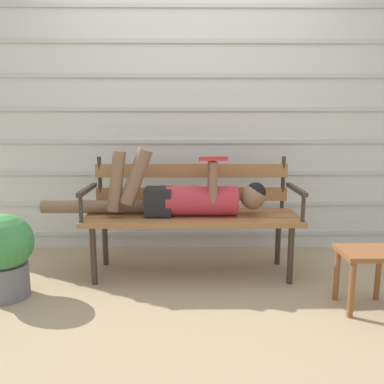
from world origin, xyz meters
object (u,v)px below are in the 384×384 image
object	(u,v)px
park_bench	(192,208)
potted_plant	(5,252)
reclining_person	(182,196)
footstool	(367,264)

from	to	relation	value
park_bench	potted_plant	xyz separation A→B (m)	(-1.25, -0.47, -0.19)
reclining_person	footstool	distance (m)	1.33
park_bench	potted_plant	world-z (taller)	park_bench
reclining_person	potted_plant	xyz separation A→B (m)	(-1.17, -0.40, -0.30)
potted_plant	park_bench	bearing A→B (deg)	20.54
footstool	potted_plant	bearing A→B (deg)	175.67
potted_plant	reclining_person	bearing A→B (deg)	18.64
reclining_person	potted_plant	bearing A→B (deg)	-161.36
park_bench	potted_plant	bearing A→B (deg)	-159.46
footstool	potted_plant	distance (m)	2.34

